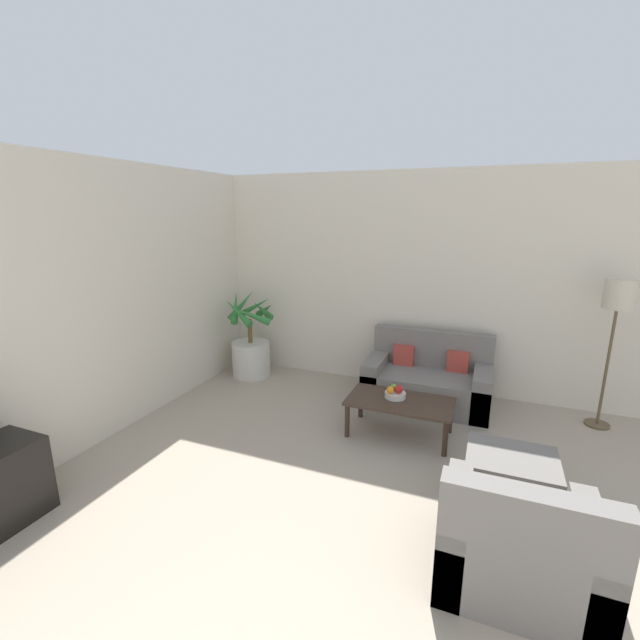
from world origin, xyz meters
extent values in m
cube|color=beige|center=(0.00, 6.62, 1.35)|extent=(8.62, 0.06, 2.70)
cylinder|color=beige|center=(-3.05, 6.12, 0.24)|extent=(0.52, 0.52, 0.48)
cylinder|color=brown|center=(-3.05, 6.12, 0.64)|extent=(0.06, 0.06, 0.32)
cone|color=#2D7533|center=(-2.85, 6.12, 0.95)|extent=(0.10, 0.47, 0.37)
cone|color=#2D7533|center=(-2.91, 6.29, 0.91)|extent=(0.45, 0.39, 0.31)
cone|color=#2D7533|center=(-3.10, 6.33, 0.93)|extent=(0.49, 0.21, 0.34)
cone|color=#2D7533|center=(-3.22, 6.20, 0.97)|extent=(0.28, 0.44, 0.41)
cone|color=#2D7533|center=(-3.22, 6.04, 0.97)|extent=(0.28, 0.43, 0.42)
cone|color=#2D7533|center=(-3.10, 5.91, 0.94)|extent=(0.49, 0.20, 0.36)
cone|color=#2D7533|center=(-2.91, 5.94, 0.91)|extent=(0.45, 0.39, 0.30)
cube|color=slate|center=(-0.67, 6.11, 0.19)|extent=(1.42, 0.78, 0.38)
cube|color=slate|center=(-0.67, 6.42, 0.60)|extent=(1.42, 0.16, 0.44)
cube|color=slate|center=(-1.28, 6.11, 0.25)|extent=(0.20, 0.78, 0.50)
cube|color=slate|center=(-0.06, 6.11, 0.25)|extent=(0.20, 0.78, 0.50)
cube|color=#B23D33|center=(-0.99, 6.30, 0.50)|extent=(0.24, 0.12, 0.24)
cube|color=#B23D33|center=(-0.35, 6.30, 0.50)|extent=(0.24, 0.12, 0.24)
cylinder|color=brown|center=(1.11, 6.23, 0.01)|extent=(0.24, 0.24, 0.03)
cylinder|color=brown|center=(1.11, 6.23, 0.65)|extent=(0.03, 0.03, 1.25)
cylinder|color=beige|center=(1.11, 6.23, 1.42)|extent=(0.27, 0.27, 0.29)
cylinder|color=#38281E|center=(-1.29, 5.02, 0.17)|extent=(0.05, 0.05, 0.35)
cylinder|color=#38281E|center=(-0.34, 5.02, 0.17)|extent=(0.05, 0.05, 0.35)
cylinder|color=#38281E|center=(-1.29, 5.49, 0.17)|extent=(0.05, 0.05, 0.35)
cylinder|color=#38281E|center=(-0.34, 5.49, 0.17)|extent=(0.05, 0.05, 0.35)
cube|color=#38281E|center=(-0.81, 5.25, 0.36)|extent=(1.04, 0.56, 0.03)
cylinder|color=beige|center=(-0.87, 5.29, 0.41)|extent=(0.21, 0.21, 0.06)
sphere|color=red|center=(-0.84, 5.29, 0.47)|extent=(0.08, 0.08, 0.08)
sphere|color=olive|center=(-0.90, 5.34, 0.47)|extent=(0.07, 0.07, 0.07)
sphere|color=orange|center=(-0.92, 5.25, 0.47)|extent=(0.07, 0.07, 0.07)
cube|color=slate|center=(0.22, 3.77, 0.20)|extent=(0.91, 0.81, 0.39)
cube|color=slate|center=(0.22, 3.44, 0.61)|extent=(0.91, 0.16, 0.43)
cube|color=slate|center=(-0.15, 3.77, 0.25)|extent=(0.16, 0.81, 0.49)
cube|color=slate|center=(0.60, 3.77, 0.25)|extent=(0.16, 0.81, 0.49)
cube|color=slate|center=(0.20, 4.57, 0.19)|extent=(0.67, 0.56, 0.38)
camera|label=1|loc=(-0.08, 1.29, 2.20)|focal=24.00mm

